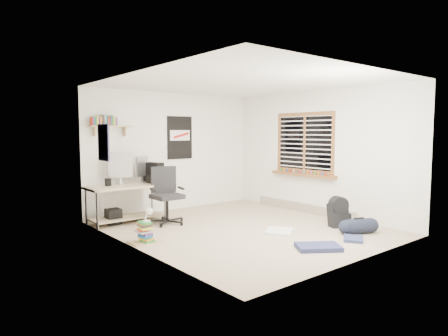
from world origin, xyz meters
TOP-DOWN VIEW (x-y plane):
  - floor at (0.00, 0.00)m, footprint 4.00×4.50m
  - ceiling at (0.00, 0.00)m, footprint 4.00×4.50m
  - back_wall at (0.00, 2.25)m, footprint 4.00×0.01m
  - left_wall at (-2.00, 0.00)m, footprint 0.01×4.50m
  - right_wall at (2.00, 0.00)m, footprint 0.01×4.50m
  - desk at (-1.36, 1.71)m, footprint 1.50×0.77m
  - monitor_left at (-1.35, 1.97)m, footprint 0.45×0.27m
  - monitor_right at (-0.96, 1.88)m, footprint 0.36×0.25m
  - pc_tower at (-0.73, 1.82)m, footprint 0.29×0.44m
  - keyboard at (-1.19, 1.65)m, footprint 0.44×0.20m
  - speaker_left at (-1.66, 1.83)m, footprint 0.09×0.09m
  - speaker_right at (-0.87, 1.70)m, footprint 0.11×0.11m
  - office_chair at (-0.83, 1.16)m, footprint 0.84×0.84m
  - wall_shelf at (-1.45, 2.14)m, footprint 0.80×0.22m
  - poster_back_wall at (0.15, 2.23)m, footprint 0.62×0.03m
  - poster_left_wall at (-1.99, 1.20)m, footprint 0.02×0.42m
  - window at (1.95, 0.30)m, footprint 0.10×1.50m
  - baseboard_heater at (1.96, 0.30)m, footprint 0.08×2.50m
  - backpack at (1.39, -0.96)m, footprint 0.40×0.37m
  - duffel_bag at (1.23, -1.47)m, footprint 0.32×0.32m
  - tshirt at (0.27, -0.59)m, footprint 0.65×0.63m
  - jeans_a at (0.01, -1.60)m, footprint 0.72×0.66m
  - jeans_b at (0.81, -1.64)m, footprint 0.47×0.44m
  - book_stack at (-1.75, 0.28)m, footprint 0.44×0.38m
  - desk_lamp at (-1.73, 0.26)m, footprint 0.15×0.21m
  - subwoofer at (-1.61, 1.75)m, footprint 0.26×0.26m

SIDE VIEW (x-z plane):
  - floor at x=0.00m, z-range -0.01..0.00m
  - tshirt at x=0.27m, z-range 0.00..0.04m
  - jeans_b at x=0.81m, z-range 0.00..0.05m
  - jeans_a at x=0.01m, z-range 0.00..0.06m
  - baseboard_heater at x=1.96m, z-range 0.00..0.18m
  - duffel_bag at x=1.23m, z-range -0.10..0.38m
  - subwoofer at x=-1.61m, z-range 0.00..0.28m
  - book_stack at x=-1.75m, z-range 0.02..0.28m
  - backpack at x=1.39m, z-range -0.02..0.42m
  - desk at x=-1.36m, z-range 0.04..0.69m
  - desk_lamp at x=-1.73m, z-range 0.28..0.48m
  - office_chair at x=-0.83m, z-range -0.03..1.01m
  - keyboard at x=-1.19m, z-range 0.66..0.68m
  - speaker_left at x=-1.66m, z-range 0.66..0.83m
  - speaker_right at x=-0.87m, z-range 0.66..0.84m
  - monitor_right at x=-0.96m, z-range 0.66..1.06m
  - pc_tower at x=-0.73m, z-range 0.66..1.08m
  - monitor_left at x=-1.35m, z-range 0.66..1.15m
  - back_wall at x=0.00m, z-range 0.00..2.50m
  - left_wall at x=-2.00m, z-range 0.00..2.50m
  - right_wall at x=2.00m, z-range 0.00..2.50m
  - window at x=1.95m, z-range 0.82..2.08m
  - poster_left_wall at x=-1.99m, z-range 1.20..1.80m
  - poster_back_wall at x=0.15m, z-range 1.09..2.01m
  - wall_shelf at x=-1.45m, z-range 1.66..1.90m
  - ceiling at x=0.00m, z-range 2.50..2.51m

